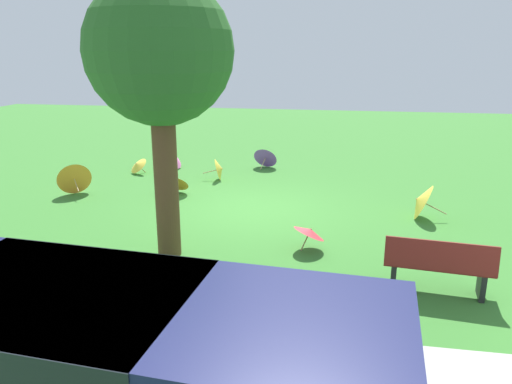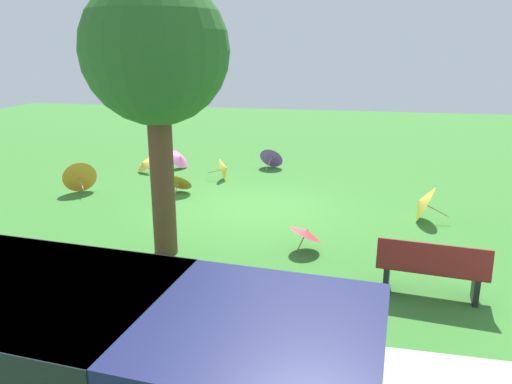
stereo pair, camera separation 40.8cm
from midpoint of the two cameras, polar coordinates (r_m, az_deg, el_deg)
The scene contains 12 objects.
ground at distance 11.58m, azimuth -1.35°, elevation -2.06°, with size 40.00×40.00×0.00m, color #387A2D.
van_dark at distance 4.93m, azimuth -16.62°, elevation -17.96°, with size 4.73×2.42×1.53m.
park_bench at distance 7.98m, azimuth 18.89°, elevation -8.04°, with size 1.64×0.66×0.90m.
shade_tree at distance 8.59m, azimuth -12.43°, elevation 15.15°, with size 2.46×2.46×4.82m.
parasol_orange_0 at distance 12.95m, azimuth -10.15°, elevation 1.26°, with size 0.77×0.69×0.65m.
parasol_orange_1 at distance 13.62m, azimuth -21.05°, elevation 1.54°, with size 0.93×0.94×0.87m.
parasol_yellow_1 at distance 14.17m, azimuth -5.00°, elevation 2.64°, with size 0.68×0.67×0.64m.
parasol_yellow_2 at distance 15.30m, azimuth -14.25°, elevation 3.06°, with size 0.76×0.75×0.51m.
parasol_pink_0 at distance 15.67m, azimuth -10.27°, elevation 3.81°, with size 0.72×0.81×0.64m.
parasol_purple_0 at distance 15.62m, azimuth 0.41°, elevation 4.12°, with size 0.83×0.83×0.72m.
parasol_yellow_3 at distance 11.35m, azimuth 17.41°, elevation -0.97°, with size 0.88×0.91×0.84m.
parasol_red_0 at distance 9.22m, azimuth 4.96°, elevation -4.56°, with size 0.81×0.82×0.54m.
Camera 1 is at (-1.95, 10.82, 3.62)m, focal length 34.73 mm.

